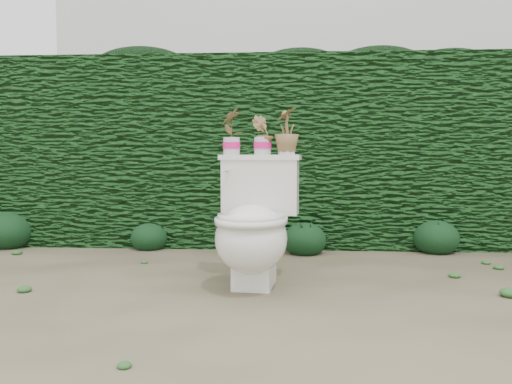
# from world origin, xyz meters

# --- Properties ---
(ground) EXTENTS (60.00, 60.00, 0.00)m
(ground) POSITION_xyz_m (0.00, 0.00, 0.00)
(ground) COLOR #817759
(ground) RESTS_ON ground
(hedge) EXTENTS (8.00, 1.00, 1.60)m
(hedge) POSITION_xyz_m (0.00, 1.60, 0.80)
(hedge) COLOR #205A1E
(hedge) RESTS_ON ground
(house_wall) EXTENTS (8.00, 3.50, 4.00)m
(house_wall) POSITION_xyz_m (0.60, 6.00, 2.00)
(house_wall) COLOR silver
(house_wall) RESTS_ON ground
(toilet) EXTENTS (0.53, 0.72, 0.78)m
(toilet) POSITION_xyz_m (-0.24, -0.07, 0.36)
(toilet) COLOR white
(toilet) RESTS_ON ground
(potted_plant_left) EXTENTS (0.15, 0.18, 0.29)m
(potted_plant_left) POSITION_xyz_m (-0.40, 0.19, 0.92)
(potted_plant_left) COLOR #358228
(potted_plant_left) RESTS_ON toilet
(potted_plant_center) EXTENTS (0.13, 0.10, 0.23)m
(potted_plant_center) POSITION_xyz_m (-0.20, 0.17, 0.89)
(potted_plant_center) COLOR #358228
(potted_plant_center) RESTS_ON toilet
(potted_plant_right) EXTENTS (0.18, 0.18, 0.27)m
(potted_plant_right) POSITION_xyz_m (-0.05, 0.15, 0.91)
(potted_plant_right) COLOR #358228
(potted_plant_right) RESTS_ON toilet
(liriope_clump_0) EXTENTS (0.41, 0.41, 0.33)m
(liriope_clump_0) POSITION_xyz_m (-2.40, 1.10, 0.16)
(liriope_clump_0) COLOR #153C19
(liriope_clump_0) RESTS_ON ground
(liriope_clump_1) EXTENTS (0.31, 0.31, 0.25)m
(liriope_clump_1) POSITION_xyz_m (-1.19, 1.10, 0.12)
(liriope_clump_1) COLOR #153C19
(liriope_clump_1) RESTS_ON ground
(liriope_clump_2) EXTENTS (0.34, 0.34, 0.27)m
(liriope_clump_2) POSITION_xyz_m (0.09, 0.98, 0.14)
(liriope_clump_2) COLOR #153C19
(liriope_clump_2) RESTS_ON ground
(liriope_clump_3) EXTENTS (0.36, 0.36, 0.29)m
(liriope_clump_3) POSITION_xyz_m (1.15, 1.09, 0.14)
(liriope_clump_3) COLOR #153C19
(liriope_clump_3) RESTS_ON ground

